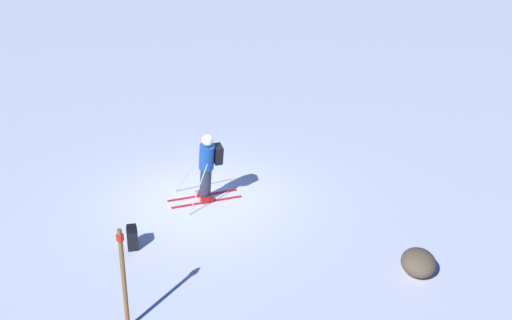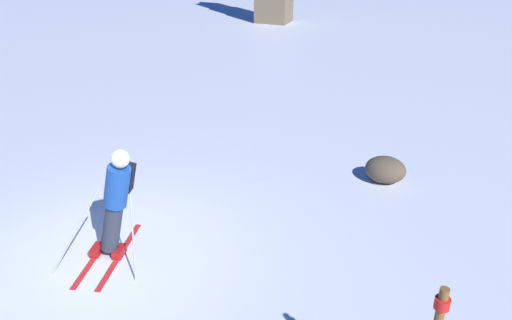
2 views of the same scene
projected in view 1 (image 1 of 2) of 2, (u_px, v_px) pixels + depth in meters
ground_plane at (205, 200)px, 16.79m from camera, size 300.00×300.00×0.00m
skier at (208, 164)px, 16.20m from camera, size 1.25×1.77×1.83m
spare_backpack at (132, 238)px, 14.73m from camera, size 0.32×0.26×0.50m
exposed_boulder_0 at (418, 263)px, 13.84m from camera, size 0.79×0.67×0.51m
trail_marker at (123, 275)px, 11.97m from camera, size 0.13×0.13×1.97m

